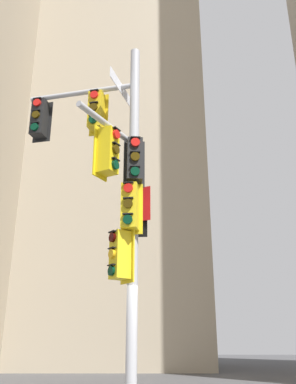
# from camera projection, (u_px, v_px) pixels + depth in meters

# --- Properties ---
(building_mid_block) EXTENTS (13.23, 13.23, 29.00)m
(building_mid_block) POSITION_uv_depth(u_px,v_px,m) (109.00, 164.00, 32.39)
(building_mid_block) COLOR tan
(building_mid_block) RESTS_ON ground
(signal_pole_assembly) EXTENTS (3.13, 2.66, 8.42)m
(signal_pole_assembly) POSITION_uv_depth(u_px,v_px,m) (113.00, 178.00, 9.45)
(signal_pole_assembly) COLOR #B2B2B5
(signal_pole_assembly) RESTS_ON ground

